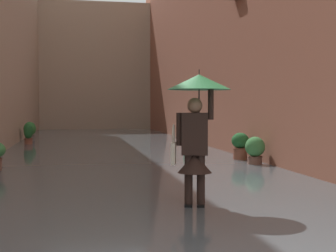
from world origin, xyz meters
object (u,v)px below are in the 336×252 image
object	(u,v)px
potted_plant_near_left	(255,150)
potted_plant_mid_left	(188,132)
potted_plant_far_left	(240,146)
potted_plant_far_right	(28,134)
potted_plant_mid_right	(30,131)
person_wading	(197,115)

from	to	relation	value
potted_plant_near_left	potted_plant_mid_left	distance (m)	7.18
potted_plant_far_left	potted_plant_far_right	bearing A→B (deg)	-46.85
potted_plant_far_right	potted_plant_mid_left	bearing A→B (deg)	174.21
potted_plant_mid_left	potted_plant_mid_right	bearing A→B (deg)	-20.56
potted_plant_mid_right	potted_plant_far_left	bearing A→B (deg)	127.10
potted_plant_mid_right	potted_plant_far_right	xyz separation A→B (m)	(-0.11, 1.75, -0.03)
potted_plant_far_left	potted_plant_mid_right	distance (m)	10.60
potted_plant_mid_right	potted_plant_far_right	bearing A→B (deg)	93.49
potted_plant_far_left	potted_plant_near_left	distance (m)	1.11
potted_plant_mid_right	potted_plant_near_left	bearing A→B (deg)	123.81
potted_plant_near_left	person_wading	bearing A→B (deg)	60.25
potted_plant_far_right	person_wading	bearing A→B (deg)	105.83
person_wading	potted_plant_far_right	xyz separation A→B (m)	(3.57, -12.59, -0.95)
potted_plant_mid_left	potted_plant_near_left	bearing A→B (deg)	90.48
potted_plant_mid_right	potted_plant_mid_left	xyz separation A→B (m)	(-6.34, 2.38, 0.02)
potted_plant_far_right	potted_plant_mid_left	world-z (taller)	potted_plant_mid_left
potted_plant_mid_right	potted_plant_mid_left	distance (m)	6.78
potted_plant_mid_right	potted_plant_near_left	size ratio (longest dim) A/B	1.15
potted_plant_near_left	potted_plant_far_right	xyz separation A→B (m)	(6.30, -7.82, 0.03)
potted_plant_mid_left	potted_plant_far_right	bearing A→B (deg)	-5.79
person_wading	potted_plant_mid_left	size ratio (longest dim) A/B	2.20
potted_plant_far_left	potted_plant_mid_left	distance (m)	6.08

